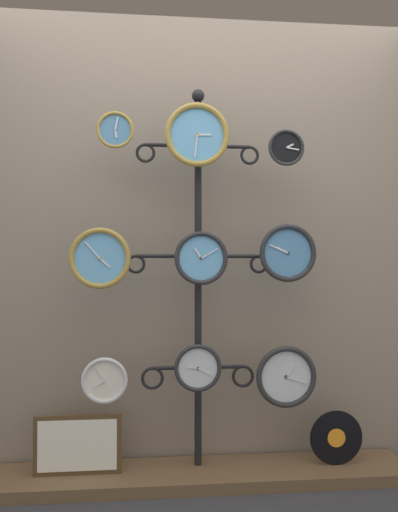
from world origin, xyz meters
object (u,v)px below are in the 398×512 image
Objects in this scene: clock_middle_left at (100,258)px; picture_frame at (78,445)px; clock_bottom_center at (198,368)px; vinyl_record at (336,438)px; clock_middle_center at (201,258)px; clock_bottom_left at (105,380)px; clock_top_right at (286,148)px; clock_top_center at (197,135)px; clock_top_left at (115,130)px; display_stand at (198,354)px; clock_bottom_right at (286,377)px; clock_middle_right at (288,253)px.

clock_middle_left is 0.71× the size of picture_frame.
vinyl_record is at bearing 2.20° from clock_bottom_center.
clock_middle_center is 0.78m from clock_bottom_left.
clock_top_right is 0.73m from clock_middle_center.
clock_top_center reaches higher than picture_frame.
clock_middle_center is (-0.44, 0.00, -0.57)m from clock_top_right.
clock_top_left is 1.59m from picture_frame.
display_stand is 1.17m from clock_top_right.
clock_top_right is 0.67× the size of vinyl_record.
display_stand is 6.19× the size of clock_top_center.
clock_bottom_center is 0.56× the size of picture_frame.
clock_top_right reaches higher than clock_middle_center.
clock_middle_center is 0.76m from clock_bottom_right.
display_stand is 0.72m from clock_middle_left.
picture_frame reaches higher than vinyl_record.
clock_middle_left is at bearing -178.44° from vinyl_record.
clock_bottom_right is (0.93, -0.01, -0.00)m from clock_bottom_left.
clock_top_right is at bearing 1.45° from clock_top_center.
clock_bottom_right is (0.45, -0.08, -0.11)m from display_stand.
vinyl_record is at bearing 2.54° from clock_top_center.
clock_top_right is (0.88, -0.00, -0.07)m from clock_top_left.
vinyl_record is 1.33m from picture_frame.
clock_middle_left is (-0.95, -0.01, -0.58)m from clock_top_right.
clock_middle_left reaches higher than clock_middle_center.
display_stand is at bearing 81.85° from clock_top_center.
clock_top_right is at bearing -0.29° from clock_top_left.
clock_bottom_right is at bearing 1.99° from clock_middle_center.
clock_middle_right is 0.64m from clock_bottom_right.
clock_top_left is at bearing 179.81° from clock_middle_center.
picture_frame is (-0.60, 0.04, -0.38)m from clock_bottom_center.
clock_middle_right is (0.48, 0.02, -0.60)m from clock_top_center.
clock_middle_center is at bearing -0.19° from clock_top_left.
clock_middle_right is at bearing 0.76° from clock_middle_center.
clock_top_right is at bearing -136.62° from clock_middle_right.
display_stand is 1.23m from clock_top_left.
clock_top_right is 1.22m from clock_bottom_center.
clock_bottom_center is (-0.02, -0.01, -0.55)m from clock_middle_center.
clock_top_left is 0.41m from clock_top_center.
vinyl_record is at bearing -0.40° from picture_frame.
clock_bottom_center is (0.00, 0.00, -1.18)m from clock_top_center.
clock_bottom_left is at bearing 178.48° from clock_top_right.
display_stand is at bearing 83.86° from clock_bottom_center.
display_stand is at bearing 93.70° from clock_middle_center.
clock_middle_left reaches higher than clock_bottom_left.
clock_bottom_left is at bearing 175.51° from clock_top_center.
clock_middle_left reaches higher than picture_frame.
clock_middle_center is at bearing 179.62° from clock_top_right.
clock_bottom_right is at bearing -0.38° from clock_bottom_left.
picture_frame is (-0.61, -0.07, -0.43)m from display_stand.
clock_top_right is at bearing -0.38° from clock_middle_center.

